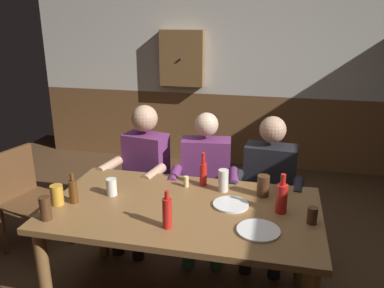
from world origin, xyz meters
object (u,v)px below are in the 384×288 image
object	(u,v)px
bottle_1	(73,191)
pint_glass_4	(312,215)
bottle_0	(167,212)
pint_glass_0	(263,186)
person_0	(142,170)
table_candle	(186,182)
person_1	(205,179)
plate_1	(258,231)
person_2	(268,183)
bottle_2	(203,173)
pint_glass_2	(45,208)
plate_0	(231,205)
wall_dart_cabinet	(182,58)
pint_glass_5	(112,187)
chair_empty_near_right	(27,197)
bottle_3	(282,197)
pint_glass_3	(223,180)
pint_glass_1	(57,195)
dining_table	(183,220)

from	to	relation	value
bottle_1	pint_glass_4	xyz separation A→B (m)	(1.53, 0.07, -0.03)
bottle_0	pint_glass_0	distance (m)	0.76
person_0	table_candle	xyz separation A→B (m)	(0.49, -0.41, 0.12)
person_1	plate_1	xyz separation A→B (m)	(0.49, -0.91, 0.11)
person_2	pint_glass_0	distance (m)	0.47
bottle_2	person_0	bearing A→B (deg)	149.77
person_2	plate_1	bearing A→B (deg)	92.69
pint_glass_0	pint_glass_2	world-z (taller)	same
person_1	pint_glass_2	xyz separation A→B (m)	(-0.79, -1.06, 0.18)
bottle_2	plate_1	bearing A→B (deg)	-52.22
plate_0	plate_1	distance (m)	0.35
table_candle	wall_dart_cabinet	xyz separation A→B (m)	(-0.63, 2.38, 0.60)
person_0	bottle_2	size ratio (longest dim) A/B	4.90
pint_glass_5	person_1	bearing A→B (deg)	50.67
bottle_1	wall_dart_cabinet	distance (m)	2.85
plate_1	chair_empty_near_right	bearing A→B (deg)	163.08
chair_empty_near_right	pint_glass_5	distance (m)	1.06
bottle_3	pint_glass_5	distance (m)	1.15
chair_empty_near_right	pint_glass_4	size ratio (longest dim) A/B	8.36
bottle_1	chair_empty_near_right	bearing A→B (deg)	146.22
pint_glass_5	pint_glass_0	bearing A→B (deg)	12.14
pint_glass_4	chair_empty_near_right	bearing A→B (deg)	169.29
plate_0	pint_glass_2	world-z (taller)	pint_glass_2
person_2	wall_dart_cabinet	distance (m)	2.43
bottle_2	bottle_3	xyz separation A→B (m)	(0.56, -0.30, 0.01)
pint_glass_0	plate_1	bearing A→B (deg)	-89.65
bottle_0	bottle_2	world-z (taller)	bottle_2
pint_glass_4	pint_glass_2	bearing A→B (deg)	-168.87
person_2	bottle_1	xyz separation A→B (m)	(-1.25, -0.82, 0.18)
person_1	wall_dart_cabinet	world-z (taller)	wall_dart_cabinet
plate_0	pint_glass_5	xyz separation A→B (m)	(-0.83, -0.02, 0.05)
bottle_2	plate_0	bearing A→B (deg)	-49.30
pint_glass_3	plate_1	bearing A→B (deg)	-60.53
pint_glass_1	pint_glass_4	size ratio (longest dim) A/B	1.28
table_candle	bottle_3	xyz separation A→B (m)	(0.68, -0.24, 0.06)
person_0	bottle_3	xyz separation A→B (m)	(1.17, -0.65, 0.18)
table_candle	bottle_3	distance (m)	0.72
person_0	pint_glass_2	size ratio (longest dim) A/B	8.15
bottle_1	pint_glass_4	distance (m)	1.53
pint_glass_2	pint_glass_1	bearing A→B (deg)	101.27
pint_glass_0	pint_glass_2	bearing A→B (deg)	-153.88
dining_table	person_1	bearing A→B (deg)	89.16
person_2	pint_glass_2	bearing A→B (deg)	43.42
plate_1	pint_glass_2	xyz separation A→B (m)	(-1.28, -0.14, 0.07)
bottle_0	person_2	bearing A→B (deg)	61.00
person_0	bottle_3	size ratio (longest dim) A/B	4.70
person_0	bottle_2	distance (m)	0.72
person_2	wall_dart_cabinet	size ratio (longest dim) A/B	1.70
table_candle	pint_glass_0	distance (m)	0.55
pint_glass_4	pint_glass_5	distance (m)	1.33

